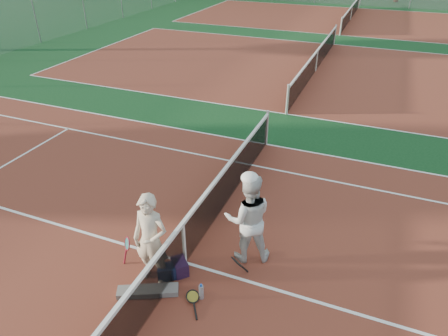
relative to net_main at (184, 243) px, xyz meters
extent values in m
plane|color=#0F3817|center=(0.00, 0.00, -0.51)|extent=(130.00, 130.00, 0.00)
cube|color=maroon|center=(0.00, 0.00, -0.51)|extent=(23.77, 10.97, 0.01)
cube|color=maroon|center=(0.00, 13.50, -0.51)|extent=(23.77, 10.97, 0.01)
cube|color=maroon|center=(0.00, 27.00, -0.51)|extent=(23.77, 10.97, 0.01)
imported|color=beige|center=(-0.35, -0.56, 0.42)|extent=(0.68, 0.46, 1.85)
imported|color=silver|center=(1.06, 0.65, 0.44)|extent=(1.13, 1.03, 1.89)
cube|color=#111733|center=(-0.15, -0.46, -0.37)|extent=(0.42, 0.39, 0.27)
cube|color=black|center=(0.03, -0.27, -0.36)|extent=(0.43, 0.43, 0.29)
cube|color=#67615D|center=(-0.28, -0.94, -0.45)|extent=(1.09, 0.71, 0.11)
cylinder|color=silver|center=(0.66, -0.68, -0.36)|extent=(0.09, 0.09, 0.30)
camera|label=1|loc=(2.88, -5.10, 5.13)|focal=32.00mm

